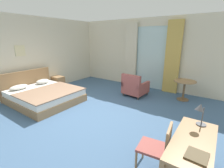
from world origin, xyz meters
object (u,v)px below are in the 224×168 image
(desk_chair, at_px, (159,146))
(desk_lamp, at_px, (200,110))
(writing_desk, at_px, (193,146))
(nightstand, at_px, (58,82))
(closed_book, at_px, (197,156))
(armchair_by_window, at_px, (135,87))
(bed, at_px, (44,95))
(round_cafe_table, at_px, (184,86))
(framed_picture, at_px, (20,51))

(desk_chair, height_order, desk_lamp, desk_lamp)
(writing_desk, bearing_deg, nightstand, 161.69)
(closed_book, distance_m, armchair_by_window, 4.06)
(bed, distance_m, armchair_by_window, 3.20)
(round_cafe_table, bearing_deg, nightstand, -161.25)
(writing_desk, height_order, desk_lamp, desk_lamp)
(framed_picture, bearing_deg, desk_chair, -7.05)
(desk_lamp, xyz_separation_m, framed_picture, (-5.76, 0.16, 0.64))
(writing_desk, distance_m, framed_picture, 5.89)
(bed, distance_m, desk_lamp, 4.68)
(nightstand, bearing_deg, bed, -53.63)
(round_cafe_table, bearing_deg, framed_picture, -149.86)
(bed, relative_size, desk_lamp, 5.22)
(desk_chair, bearing_deg, closed_book, -25.35)
(armchair_by_window, distance_m, framed_picture, 4.29)
(writing_desk, relative_size, closed_book, 4.93)
(round_cafe_table, bearing_deg, closed_book, -76.78)
(nightstand, distance_m, desk_lamp, 5.78)
(bed, bearing_deg, desk_chair, -8.95)
(nightstand, xyz_separation_m, writing_desk, (5.56, -1.84, 0.39))
(writing_desk, height_order, closed_book, closed_book)
(closed_book, height_order, round_cafe_table, closed_book)
(nightstand, bearing_deg, closed_book, -21.13)
(writing_desk, bearing_deg, desk_chair, -168.87)
(writing_desk, bearing_deg, desk_lamp, 91.29)
(armchair_by_window, relative_size, round_cafe_table, 1.19)
(desk_lamp, xyz_separation_m, closed_book, (0.09, -0.75, -0.27))
(framed_picture, bearing_deg, desk_lamp, -1.59)
(desk_lamp, height_order, framed_picture, framed_picture)
(bed, xyz_separation_m, desk_lamp, (4.61, -0.16, 0.77))
(writing_desk, xyz_separation_m, round_cafe_table, (-0.81, 3.45, -0.12))
(writing_desk, bearing_deg, round_cafe_table, 103.15)
(bed, bearing_deg, framed_picture, 179.97)
(desk_chair, distance_m, closed_book, 0.65)
(desk_chair, xyz_separation_m, desk_lamp, (0.44, 0.50, 0.54))
(bed, bearing_deg, round_cafe_table, 37.08)
(nightstand, height_order, closed_book, closed_book)
(closed_book, height_order, framed_picture, framed_picture)
(nightstand, xyz_separation_m, round_cafe_table, (4.75, 1.61, 0.27))
(desk_chair, relative_size, armchair_by_window, 1.00)
(desk_chair, xyz_separation_m, armchair_by_window, (-1.94, 2.94, -0.15))
(nightstand, distance_m, desk_chair, 5.46)
(framed_picture, bearing_deg, bed, -0.03)
(bed, xyz_separation_m, writing_desk, (4.62, -0.57, 0.39))
(closed_book, bearing_deg, nightstand, 161.96)
(closed_book, relative_size, round_cafe_table, 0.36)
(desk_chair, bearing_deg, round_cafe_table, 95.78)
(desk_lamp, distance_m, framed_picture, 5.80)
(writing_desk, distance_m, closed_book, 0.37)
(bed, relative_size, closed_book, 8.42)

